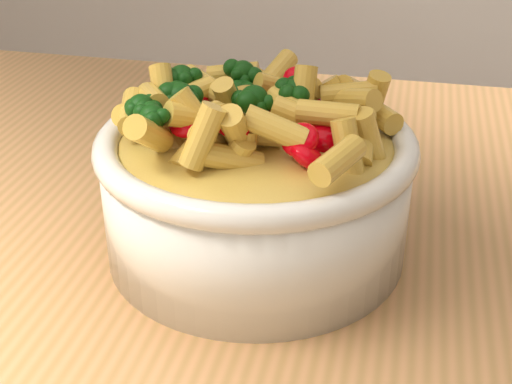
# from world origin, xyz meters

# --- Properties ---
(table) EXTENTS (1.20, 0.80, 0.90)m
(table) POSITION_xyz_m (0.00, 0.00, 0.80)
(table) COLOR #BA804F
(table) RESTS_ON ground
(serving_bowl) EXTENTS (0.25, 0.25, 0.11)m
(serving_bowl) POSITION_xyz_m (0.03, -0.04, 0.95)
(serving_bowl) COLOR silver
(serving_bowl) RESTS_ON table
(pasta_salad) EXTENTS (0.20, 0.20, 0.04)m
(pasta_salad) POSITION_xyz_m (0.03, -0.04, 1.02)
(pasta_salad) COLOR gold
(pasta_salad) RESTS_ON serving_bowl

